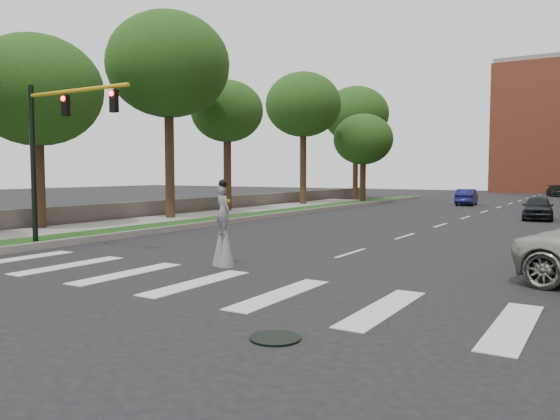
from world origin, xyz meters
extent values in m
plane|color=black|center=(0.00, 0.00, 0.00)|extent=(160.00, 160.00, 0.00)
cube|color=#153E11|center=(-11.50, 20.00, 0.12)|extent=(2.00, 60.00, 0.25)
cube|color=gray|center=(-10.45, 20.00, 0.14)|extent=(0.20, 60.00, 0.28)
cube|color=gray|center=(-14.50, 10.00, 0.09)|extent=(4.00, 60.00, 0.18)
cube|color=#514C45|center=(-17.00, 22.00, 0.55)|extent=(0.50, 56.00, 1.10)
cylinder|color=black|center=(3.00, -2.00, 0.02)|extent=(0.90, 0.90, 0.04)
cylinder|color=black|center=(-11.00, 3.00, 3.10)|extent=(0.20, 0.20, 6.20)
cylinder|color=gold|center=(-8.40, 3.00, 5.80)|extent=(5.20, 0.14, 0.14)
cube|color=black|center=(-9.00, 3.00, 5.30)|extent=(0.28, 0.18, 0.75)
cylinder|color=#FF0C0C|center=(-9.00, 2.90, 5.55)|extent=(0.18, 0.06, 0.18)
cube|color=black|center=(-6.50, 3.00, 5.30)|extent=(0.28, 0.18, 0.75)
cylinder|color=#FF0C0C|center=(-6.50, 2.90, 5.55)|extent=(0.18, 0.06, 0.18)
cylinder|color=#352315|center=(-2.14, 3.42, 0.48)|extent=(0.07, 0.07, 0.96)
cylinder|color=#352315|center=(-2.45, 3.52, 0.48)|extent=(0.07, 0.07, 0.96)
cone|color=slate|center=(-2.14, 3.42, 0.60)|extent=(0.52, 0.52, 1.20)
cone|color=slate|center=(-2.45, 3.52, 0.60)|extent=(0.52, 0.52, 1.20)
imported|color=slate|center=(-2.30, 3.47, 1.74)|extent=(0.65, 0.52, 1.55)
sphere|color=black|center=(-2.30, 3.47, 2.57)|extent=(0.26, 0.26, 0.26)
cylinder|color=black|center=(-2.30, 3.47, 2.52)|extent=(0.34, 0.34, 0.02)
cube|color=yellow|center=(-2.25, 3.61, 2.16)|extent=(0.22, 0.05, 0.10)
imported|color=black|center=(4.10, 26.80, 0.73)|extent=(2.14, 4.41, 1.45)
imported|color=#181855|center=(-2.97, 39.68, 0.71)|extent=(1.95, 4.45, 1.42)
imported|color=black|center=(2.37, 62.75, 0.67)|extent=(2.91, 4.92, 1.34)
cylinder|color=#352315|center=(-16.06, 6.75, 2.64)|extent=(0.56, 0.56, 5.29)
ellipsoid|color=#173911|center=(-16.06, 6.75, 6.87)|extent=(6.32, 6.32, 5.37)
cylinder|color=#352315|center=(-14.76, 14.61, 3.72)|extent=(0.56, 0.56, 7.43)
ellipsoid|color=#173911|center=(-14.76, 14.61, 9.25)|extent=(7.29, 7.29, 6.19)
cylinder|color=#352315|center=(-15.58, 21.45, 2.97)|extent=(0.56, 0.56, 5.94)
ellipsoid|color=#173911|center=(-15.58, 21.45, 7.23)|extent=(5.15, 5.15, 4.38)
cylinder|color=#352315|center=(-14.86, 31.33, 3.53)|extent=(0.56, 0.56, 7.05)
ellipsoid|color=#173911|center=(-14.86, 31.33, 8.67)|extent=(6.49, 6.49, 5.51)
cylinder|color=#352315|center=(-15.42, 43.85, 3.63)|extent=(0.56, 0.56, 7.25)
ellipsoid|color=#173911|center=(-15.42, 43.85, 8.99)|extent=(6.95, 6.95, 5.91)
cylinder|color=#352315|center=(-11.68, 36.95, 2.27)|extent=(0.56, 0.56, 4.54)
ellipsoid|color=#173911|center=(-11.68, 36.95, 5.91)|extent=(5.47, 5.47, 4.65)
camera|label=1|loc=(7.93, -9.94, 2.92)|focal=35.00mm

